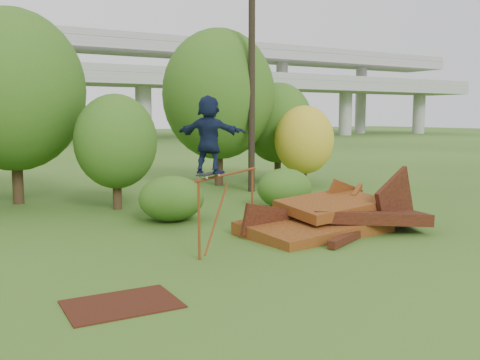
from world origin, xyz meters
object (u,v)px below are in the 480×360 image
utility_pole (252,69)px  skater (209,135)px  flat_plate (122,304)px  scrap_pile (335,218)px

utility_pole → skater: bearing=-126.9°
flat_plate → utility_pole: (9.28, 10.81, 5.19)m
scrap_pile → flat_plate: bearing=-158.7°
flat_plate → scrap_pile: bearing=21.3°
flat_plate → utility_pole: utility_pole is taller
scrap_pile → skater: bearing=-172.9°
flat_plate → utility_pole: 15.16m
flat_plate → skater: bearing=38.1°
skater → utility_pole: utility_pole is taller
scrap_pile → flat_plate: scrap_pile is taller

